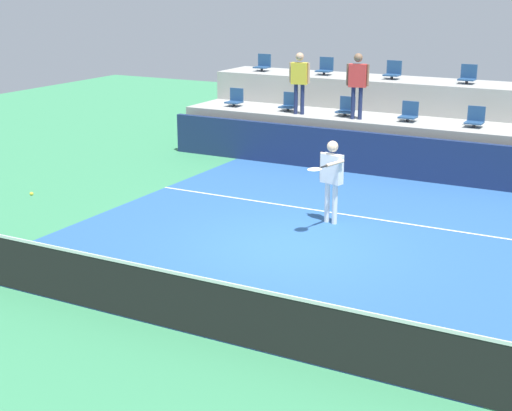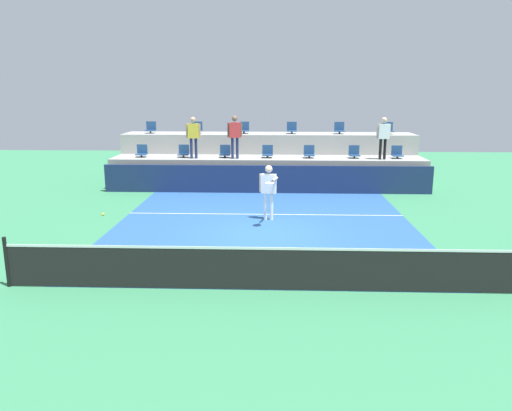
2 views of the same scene
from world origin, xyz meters
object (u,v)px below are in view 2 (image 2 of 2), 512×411
(spectator_leaning_on_rail, at_px, (235,133))
(stadium_chair_lower_center, at_px, (268,152))
(stadium_chair_lower_left, at_px, (184,152))
(stadium_chair_upper_far_left, at_px, (151,128))
(spectator_in_white, at_px, (193,134))
(tennis_ball, at_px, (103,214))
(stadium_chair_upper_mid_right, at_px, (292,129))
(stadium_chair_lower_far_left, at_px, (142,152))
(stadium_chair_lower_mid_left, at_px, (225,152))
(stadium_chair_upper_mid_left, at_px, (244,129))
(stadium_chair_upper_far_right, at_px, (388,129))
(stadium_chair_upper_right, at_px, (339,129))
(stadium_chair_upper_left, at_px, (197,128))
(stadium_chair_lower_mid_right, at_px, (309,153))
(tennis_player, at_px, (269,187))
(stadium_chair_lower_right, at_px, (354,153))
(stadium_chair_lower_far_right, at_px, (397,153))
(spectator_in_grey, at_px, (383,134))

(spectator_leaning_on_rail, bearing_deg, stadium_chair_lower_center, 16.00)
(stadium_chair_lower_left, distance_m, stadium_chair_upper_far_left, 2.68)
(spectator_in_white, bearing_deg, tennis_ball, -92.58)
(stadium_chair_upper_mid_right, bearing_deg, stadium_chair_lower_far_left, -164.17)
(stadium_chair_upper_mid_right, bearing_deg, stadium_chair_lower_mid_left, -147.52)
(stadium_chair_upper_far_left, relative_size, stadium_chair_upper_mid_left, 1.00)
(stadium_chair_upper_mid_left, distance_m, tennis_ball, 12.30)
(stadium_chair_lower_far_left, distance_m, stadium_chair_upper_far_right, 10.81)
(stadium_chair_lower_left, bearing_deg, stadium_chair_lower_center, 0.00)
(stadium_chair_upper_right, height_order, tennis_ball, stadium_chair_upper_right)
(stadium_chair_lower_center, bearing_deg, stadium_chair_upper_left, 150.70)
(stadium_chair_upper_far_left, height_order, stadium_chair_upper_far_right, same)
(stadium_chair_upper_far_left, bearing_deg, stadium_chair_lower_mid_right, -14.33)
(tennis_player, xyz_separation_m, tennis_ball, (-3.60, -4.69, 0.25))
(stadium_chair_upper_mid_left, bearing_deg, stadium_chair_lower_far_left, -156.85)
(stadium_chair_lower_far_left, distance_m, tennis_ball, 10.39)
(stadium_chair_lower_mid_right, bearing_deg, tennis_player, -106.16)
(stadium_chair_lower_right, bearing_deg, stadium_chair_upper_right, 103.12)
(stadium_chair_upper_far_left, xyz_separation_m, stadium_chair_upper_mid_left, (4.23, 0.00, 0.00))
(stadium_chair_lower_far_right, relative_size, stadium_chair_upper_right, 1.00)
(stadium_chair_lower_right, xyz_separation_m, stadium_chair_upper_mid_left, (-4.68, 1.80, 0.85))
(stadium_chair_lower_center, xyz_separation_m, stadium_chair_upper_right, (3.17, 1.80, 0.85))
(stadium_chair_upper_far_left, bearing_deg, spectator_in_white, -43.69)
(tennis_player, bearing_deg, stadium_chair_lower_right, 57.95)
(stadium_chair_upper_mid_right, xyz_separation_m, tennis_ball, (-4.53, -12.02, -1.00))
(stadium_chair_lower_mid_right, bearing_deg, stadium_chair_lower_center, 180.00)
(stadium_chair_upper_mid_right, xyz_separation_m, spectator_in_white, (-4.08, -2.18, -0.04))
(stadium_chair_lower_mid_right, height_order, stadium_chair_upper_mid_left, stadium_chair_upper_mid_left)
(spectator_leaning_on_rail, bearing_deg, stadium_chair_upper_right, 25.86)
(stadium_chair_upper_right, distance_m, tennis_ball, 13.77)
(stadium_chair_lower_left, bearing_deg, stadium_chair_lower_mid_left, 0.00)
(stadium_chair_lower_left, relative_size, stadium_chair_upper_far_right, 1.00)
(stadium_chair_lower_far_left, relative_size, stadium_chair_upper_mid_right, 1.00)
(stadium_chair_upper_far_right, xyz_separation_m, spectator_in_white, (-8.35, -2.18, -0.04))
(stadium_chair_lower_far_right, relative_size, spectator_in_grey, 0.31)
(tennis_player, bearing_deg, stadium_chair_upper_left, 114.40)
(stadium_chair_upper_left, xyz_separation_m, stadium_chair_upper_right, (6.37, 0.00, 0.00))
(stadium_chair_upper_right, bearing_deg, stadium_chair_upper_far_left, 180.00)
(stadium_chair_upper_mid_right, relative_size, spectator_in_white, 0.31)
(tennis_player, relative_size, spectator_in_grey, 1.02)
(stadium_chair_lower_center, relative_size, stadium_chair_upper_far_left, 1.00)
(stadium_chair_lower_mid_right, distance_m, stadium_chair_upper_far_left, 7.32)
(stadium_chair_upper_far_left, bearing_deg, stadium_chair_upper_left, 0.00)
(stadium_chair_lower_mid_left, relative_size, stadium_chair_lower_mid_right, 1.00)
(stadium_chair_lower_far_right, height_order, spectator_in_white, spectator_in_white)
(stadium_chair_lower_right, xyz_separation_m, spectator_leaning_on_rail, (-4.92, -0.38, 0.85))
(tennis_player, bearing_deg, spectator_in_grey, 48.61)
(stadium_chair_upper_far_right, xyz_separation_m, tennis_player, (-5.20, -7.34, -1.25))
(stadium_chair_lower_mid_right, distance_m, spectator_leaning_on_rail, 3.20)
(stadium_chair_lower_far_left, relative_size, spectator_leaning_on_rail, 0.30)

